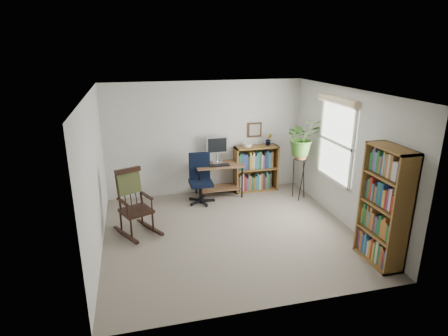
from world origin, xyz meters
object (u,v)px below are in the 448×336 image
object	(u,v)px
low_bookshelf	(256,168)
desk	(219,180)
tall_bookshelf	(384,207)
office_chair	(201,179)
rocking_chair	(136,202)

from	to	relation	value
low_bookshelf	desk	bearing A→B (deg)	-172.14
desk	tall_bookshelf	size ratio (longest dim) A/B	0.55
office_chair	desk	bearing A→B (deg)	37.59
rocking_chair	desk	bearing A→B (deg)	13.06
desk	office_chair	xyz separation A→B (m)	(-0.44, -0.29, 0.16)
desk	office_chair	world-z (taller)	office_chair
office_chair	low_bookshelf	bearing A→B (deg)	21.64
desk	low_bookshelf	world-z (taller)	low_bookshelf
rocking_chair	tall_bookshelf	world-z (taller)	tall_bookshelf
desk	office_chair	bearing A→B (deg)	-146.71
tall_bookshelf	office_chair	bearing A→B (deg)	127.64
office_chair	low_bookshelf	world-z (taller)	office_chair
rocking_chair	low_bookshelf	distance (m)	2.98
office_chair	low_bookshelf	size ratio (longest dim) A/B	1.02
office_chair	rocking_chair	distance (m)	1.66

